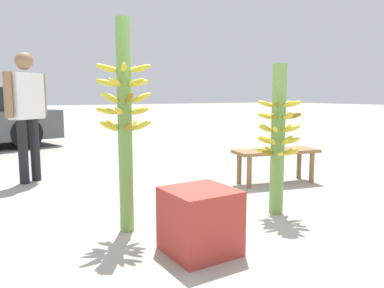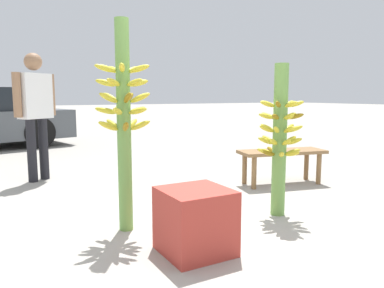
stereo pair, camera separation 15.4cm
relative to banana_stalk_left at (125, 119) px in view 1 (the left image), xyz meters
The scene contains 6 objects.
ground_plane 1.26m from the banana_stalk_left, 30.83° to the right, with size 80.00×80.00×0.00m, color #9E998E.
banana_stalk_left is the anchor object (origin of this frame).
banana_stalk_center 1.44m from the banana_stalk_left, 13.02° to the right, with size 0.42×0.42×1.41m.
vendor_person 2.36m from the banana_stalk_left, 99.50° to the left, with size 0.58×0.42×1.66m.
market_bench 2.42m from the banana_stalk_left, 14.48° to the left, with size 1.15×0.63×0.43m.
produce_crate 1.02m from the banana_stalk_left, 67.98° to the right, with size 0.47×0.47×0.47m.
Camera 1 is at (-1.87, -2.40, 1.13)m, focal length 35.00 mm.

